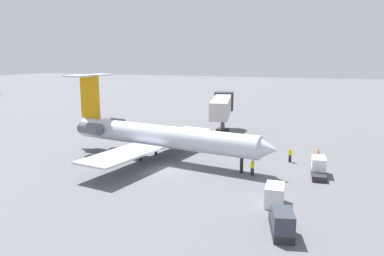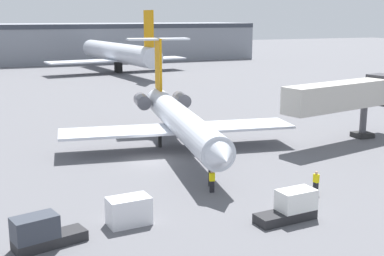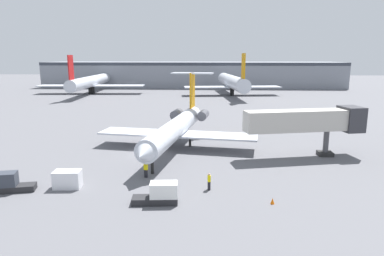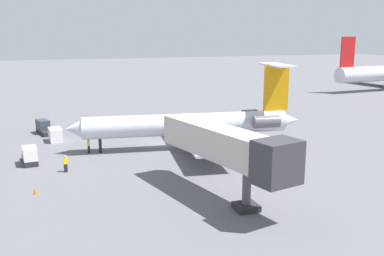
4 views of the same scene
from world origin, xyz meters
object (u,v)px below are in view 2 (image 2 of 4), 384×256
Objects in this scene: cargo_container_uld at (129,211)px; baggage_tug_trailing at (291,207)px; regional_jet at (178,117)px; ground_crew_loader at (212,181)px; parked_airliner_west_mid at (118,53)px; jet_bridge at (352,95)px; baggage_tug_lead at (42,233)px; ground_crew_marshaller at (316,182)px.

baggage_tug_trailing is at bearing -17.96° from cargo_container_uld.
ground_crew_loader is at bearing -99.65° from regional_jet.
parked_airliner_west_mid reaches higher than cargo_container_uld.
regional_jet is 10.72× the size of cargo_container_uld.
regional_jet is 19.13m from baggage_tug_trailing.
jet_bridge is 9.25× the size of ground_crew_loader.
baggage_tug_trailing is (-17.12, -15.69, -3.83)m from jet_bridge.
jet_bridge is 29.78m from cargo_container_uld.
cargo_container_uld is at bearing -120.18° from regional_jet.
parked_airliner_west_mid is (11.35, 67.89, 1.29)m from regional_jet.
baggage_tug_lead reaches higher than ground_crew_loader.
regional_jet is 16.42m from ground_crew_marshaller.
jet_bridge is 3.70× the size of baggage_tug_lead.
regional_jet reaches higher than baggage_tug_trailing.
baggage_tug_lead is 1.57× the size of cargo_container_uld.
baggage_tug_lead is 0.11× the size of parked_airliner_west_mid.
baggage_tug_lead reaches higher than ground_crew_marshaller.
ground_crew_loader is 0.04× the size of parked_airliner_west_mid.
baggage_tug_trailing is (2.49, -6.51, -0.02)m from ground_crew_loader.
jet_bridge is 0.41× the size of parked_airliner_west_mid.
baggage_tug_trailing reaches higher than cargo_container_uld.
regional_jet reaches higher than jet_bridge.
baggage_tug_trailing is at bearing -69.04° from ground_crew_loader.
cargo_container_uld is (-13.88, -0.29, 0.01)m from ground_crew_marshaller.
parked_airliner_west_mid is at bearing 94.93° from jet_bridge.
cargo_container_uld is at bearing 13.92° from baggage_tug_lead.
baggage_tug_trailing is 1.53× the size of cargo_container_uld.
baggage_tug_trailing is (-4.27, -3.41, -0.02)m from ground_crew_marshaller.
cargo_container_uld is 86.33m from parked_airliner_west_mid.
jet_bridge is 21.99m from ground_crew_loader.
jet_bridge reaches higher than ground_crew_marshaller.
parked_airliner_west_mid reaches higher than baggage_tug_lead.
regional_jet reaches higher than baggage_tug_lead.
parked_airliner_west_mid is (-6.14, 71.19, -0.29)m from jet_bridge.
jet_bridge is 18.18m from ground_crew_marshaller.
baggage_tug_trailing is at bearing -97.20° from parked_airliner_west_mid.
ground_crew_loader is 13.27m from baggage_tug_lead.
baggage_tug_trailing reaches higher than ground_crew_marshaller.
jet_bridge is at bearing 25.09° from ground_crew_loader.
cargo_container_uld reaches higher than ground_crew_loader.
ground_crew_loader is at bearing 25.53° from cargo_container_uld.
parked_airliner_west_mid is at bearing 80.48° from ground_crew_loader.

